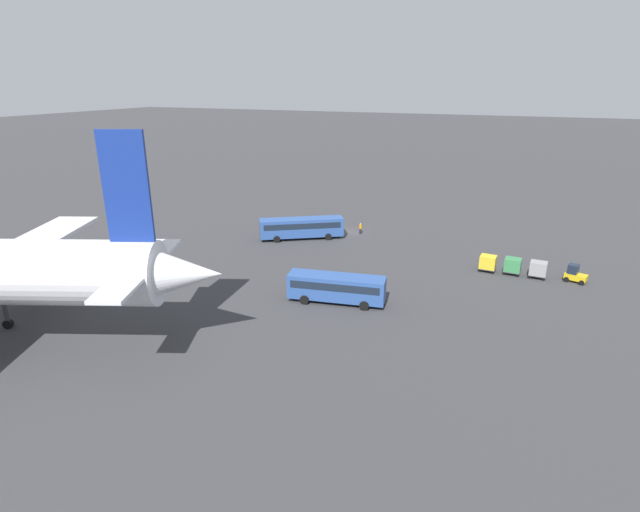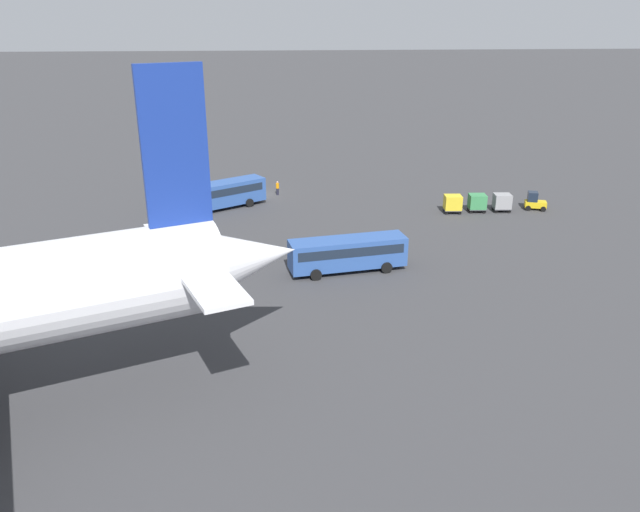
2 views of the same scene
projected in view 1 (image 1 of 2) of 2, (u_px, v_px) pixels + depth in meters
The scene contains 8 objects.
ground_plane at pixel (349, 233), 78.82m from camera, with size 600.00×600.00×0.00m, color #38383A.
shuttle_bus_near at pixel (302, 227), 75.23m from camera, with size 11.98×8.84×3.15m.
shuttle_bus_far at pixel (336, 286), 53.56m from camera, with size 10.72×4.27×3.04m.
baggage_tug at pixel (575, 274), 59.37m from camera, with size 2.67×2.20×2.10m.
worker_person at pixel (360, 228), 77.91m from camera, with size 0.38×0.38×1.74m.
cargo_cart_grey at pixel (538, 269), 60.38m from camera, with size 2.10×1.81×2.06m.
cargo_cart_green at pixel (513, 265), 61.53m from camera, with size 2.10×1.81×2.06m.
cargo_cart_yellow at pixel (488, 262), 62.48m from camera, with size 2.10×1.81×2.06m.
Camera 1 is at (-25.43, 71.30, 22.76)m, focal length 28.00 mm.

